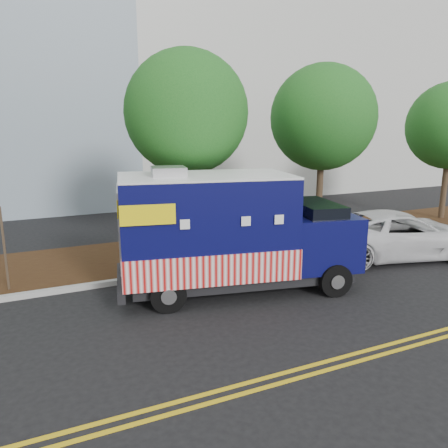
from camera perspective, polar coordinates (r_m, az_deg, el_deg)
name	(u,v)px	position (r m, az deg, el deg)	size (l,w,h in m)	color
ground	(185,293)	(11.98, -5.17, -8.95)	(120.00, 120.00, 0.00)	black
curb	(169,274)	(13.20, -7.22, -6.55)	(120.00, 0.18, 0.15)	#9E9E99
mulch_strip	(150,256)	(15.12, -9.63, -4.09)	(120.00, 4.00, 0.15)	black
centerline_near	(268,377)	(8.34, 5.71, -19.31)	(120.00, 0.10, 0.01)	gold
centerline_far	(275,385)	(8.16, 6.65, -20.13)	(120.00, 0.10, 0.01)	gold
tree_b	(186,113)	(13.99, -4.93, 14.26)	(3.84, 3.84, 6.72)	#38281C
tree_c	(323,118)	(17.70, 12.81, 13.38)	(4.05, 4.05, 6.73)	#38281C
sign_post	(5,251)	(12.78, -26.72, -3.23)	(0.06, 0.06, 2.40)	#473828
food_truck	(227,235)	(11.67, 0.38, -1.51)	(6.79, 3.57, 3.41)	black
white_car	(398,234)	(15.99, 21.78, -1.26)	(2.62, 5.69, 1.58)	silver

